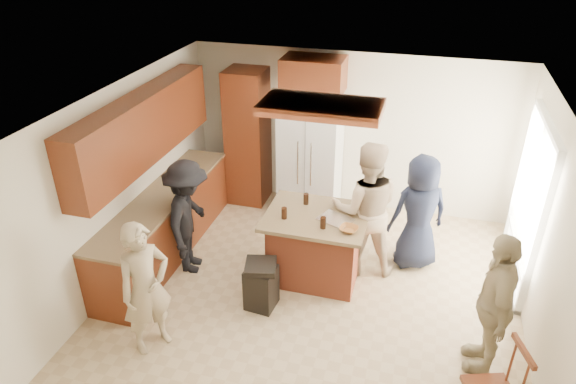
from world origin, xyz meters
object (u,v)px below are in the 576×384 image
(person_side_right, at_px, (494,304))
(person_counter, at_px, (189,217))
(person_front_left, at_px, (146,288))
(person_behind_left, at_px, (365,209))
(refrigerator, at_px, (310,159))
(trash_bin, at_px, (261,285))
(kitchen_island, at_px, (316,245))
(person_behind_right, at_px, (419,213))

(person_side_right, xyz_separation_m, person_counter, (-3.69, 0.72, -0.03))
(person_front_left, height_order, person_behind_left, person_behind_left)
(person_front_left, relative_size, person_behind_left, 0.85)
(person_behind_left, xyz_separation_m, refrigerator, (-1.05, 1.34, -0.02))
(person_front_left, distance_m, trash_bin, 1.41)
(person_behind_left, height_order, kitchen_island, person_behind_left)
(person_side_right, bearing_deg, refrigerator, -138.08)
(person_behind_right, bearing_deg, person_counter, -9.75)
(person_front_left, relative_size, person_side_right, 0.96)
(person_counter, xyz_separation_m, trash_bin, (1.14, -0.49, -0.47))
(person_counter, bearing_deg, trash_bin, -123.48)
(person_front_left, height_order, kitchen_island, person_front_left)
(person_counter, relative_size, kitchen_island, 1.24)
(person_behind_right, distance_m, person_side_right, 1.82)
(person_side_right, bearing_deg, person_front_left, -80.36)
(kitchen_island, relative_size, trash_bin, 2.03)
(person_behind_right, xyz_separation_m, person_side_right, (0.82, -1.63, 0.01))
(refrigerator, bearing_deg, person_behind_left, -51.92)
(person_front_left, bearing_deg, person_counter, 40.12)
(person_front_left, xyz_separation_m, person_behind_right, (2.69, 2.32, 0.02))
(person_front_left, distance_m, person_side_right, 3.58)
(person_counter, bearing_deg, person_behind_right, -82.76)
(person_side_right, bearing_deg, person_behind_left, -133.48)
(person_behind_left, distance_m, kitchen_island, 0.80)
(kitchen_island, xyz_separation_m, trash_bin, (-0.49, -0.77, -0.16))
(person_behind_right, height_order, kitchen_island, person_behind_right)
(person_behind_left, bearing_deg, person_front_left, 33.03)
(person_front_left, xyz_separation_m, person_side_right, (3.51, 0.70, 0.03))
(kitchen_island, bearing_deg, person_behind_right, 26.84)
(person_behind_right, xyz_separation_m, kitchen_island, (-1.23, -0.62, -0.33))
(person_behind_left, relative_size, person_behind_right, 1.14)
(person_side_right, relative_size, kitchen_island, 1.28)
(person_front_left, height_order, person_counter, person_counter)
(person_front_left, height_order, trash_bin, person_front_left)
(refrigerator, height_order, kitchen_island, refrigerator)
(refrigerator, bearing_deg, person_side_right, -46.50)
(person_behind_right, relative_size, person_side_right, 0.98)
(person_counter, height_order, refrigerator, refrigerator)
(person_behind_left, distance_m, person_counter, 2.28)
(person_front_left, distance_m, person_behind_right, 3.55)
(refrigerator, relative_size, kitchen_island, 1.41)
(person_behind_left, relative_size, person_counter, 1.16)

